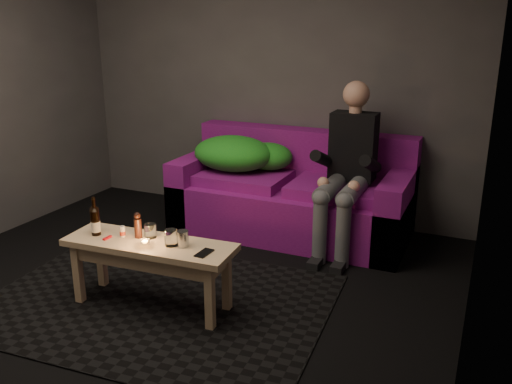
# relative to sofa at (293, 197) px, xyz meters

# --- Properties ---
(floor) EXTENTS (4.50, 4.50, 0.00)m
(floor) POSITION_rel_sofa_xyz_m (-0.42, -1.82, -0.33)
(floor) COLOR black
(floor) RESTS_ON ground
(room) EXTENTS (4.50, 4.50, 4.50)m
(room) POSITION_rel_sofa_xyz_m (-0.42, -1.35, 1.32)
(room) COLOR silver
(room) RESTS_ON ground
(rug) EXTENTS (2.41, 1.82, 0.01)m
(rug) POSITION_rel_sofa_xyz_m (-0.38, -1.66, -0.32)
(rug) COLOR black
(rug) RESTS_ON floor
(sofa) EXTENTS (2.09, 0.94, 0.90)m
(sofa) POSITION_rel_sofa_xyz_m (0.00, 0.00, 0.00)
(sofa) COLOR #791074
(sofa) RESTS_ON floor
(green_blanket) EXTENTS (0.92, 0.63, 0.31)m
(green_blanket) POSITION_rel_sofa_xyz_m (-0.53, -0.01, 0.35)
(green_blanket) COLOR #1A942A
(green_blanket) RESTS_ON sofa
(person) EXTENTS (0.38, 0.87, 1.40)m
(person) POSITION_rel_sofa_xyz_m (0.53, -0.17, 0.40)
(person) COLOR black
(person) RESTS_ON sofa
(coffee_table) EXTENTS (1.18, 0.44, 0.47)m
(coffee_table) POSITION_rel_sofa_xyz_m (-0.38, -1.71, 0.06)
(coffee_table) COLOR tan
(coffee_table) RESTS_ON rug
(beer_bottle_a) EXTENTS (0.06, 0.06, 0.25)m
(beer_bottle_a) POSITION_rel_sofa_xyz_m (-0.82, -1.70, 0.24)
(beer_bottle_a) COLOR black
(beer_bottle_a) RESTS_ON coffee_table
(beer_bottle_b) EXTENTS (0.06, 0.06, 0.25)m
(beer_bottle_b) POSITION_rel_sofa_xyz_m (-0.78, -1.75, 0.24)
(beer_bottle_b) COLOR black
(beer_bottle_b) RESTS_ON coffee_table
(salt_shaker) EXTENTS (0.04, 0.04, 0.08)m
(salt_shaker) POSITION_rel_sofa_xyz_m (-0.59, -1.71, 0.19)
(salt_shaker) COLOR silver
(salt_shaker) RESTS_ON coffee_table
(pepper_mill) EXTENTS (0.07, 0.07, 0.13)m
(pepper_mill) POSITION_rel_sofa_xyz_m (-0.48, -1.67, 0.22)
(pepper_mill) COLOR black
(pepper_mill) RESTS_ON coffee_table
(tumbler_back) EXTENTS (0.10, 0.10, 0.09)m
(tumbler_back) POSITION_rel_sofa_xyz_m (-0.41, -1.64, 0.20)
(tumbler_back) COLOR white
(tumbler_back) RESTS_ON coffee_table
(tealight) EXTENTS (0.06, 0.06, 0.05)m
(tealight) POSITION_rel_sofa_xyz_m (-0.36, -1.78, 0.17)
(tealight) COLOR white
(tealight) RESTS_ON coffee_table
(tumbler_front) EXTENTS (0.11, 0.11, 0.11)m
(tumbler_front) POSITION_rel_sofa_xyz_m (-0.21, -1.70, 0.20)
(tumbler_front) COLOR white
(tumbler_front) RESTS_ON coffee_table
(steel_cup) EXTENTS (0.10, 0.10, 0.11)m
(steel_cup) POSITION_rel_sofa_xyz_m (-0.13, -1.68, 0.20)
(steel_cup) COLOR #AFB1B6
(steel_cup) RESTS_ON coffee_table
(smartphone) EXTENTS (0.08, 0.14, 0.01)m
(smartphone) POSITION_rel_sofa_xyz_m (0.05, -1.73, 0.15)
(smartphone) COLOR black
(smartphone) RESTS_ON coffee_table
(red_lighter) EXTENTS (0.02, 0.07, 0.01)m
(red_lighter) POSITION_rel_sofa_xyz_m (-0.66, -1.78, 0.15)
(red_lighter) COLOR red
(red_lighter) RESTS_ON coffee_table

